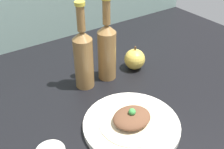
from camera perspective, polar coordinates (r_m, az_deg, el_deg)
ground_plane at (r=93.80cm, az=-2.14°, el=-6.23°), size 180.00×110.00×4.00cm
plate at (r=81.64cm, az=4.27°, el=-10.71°), size 29.65×29.65×2.35cm
plated_food at (r=80.06cm, az=4.34°, el=-9.56°), size 20.02×20.02×5.40cm
cider_bottle_left at (r=92.76cm, az=-6.24°, el=3.85°), size 6.92×6.92×32.03cm
cider_bottle_right at (r=97.10cm, az=-1.12°, el=5.53°), size 6.92×6.92×32.03cm
apple at (r=106.87cm, az=4.96°, el=3.34°), size 8.48×8.48×10.11cm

